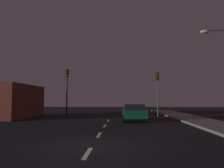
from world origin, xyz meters
TOP-DOWN VIEW (x-y plane):
  - ground_plane at (0.00, 7.00)m, footprint 80.00×80.00m
  - sidewalk_curb_right at (7.50, 7.00)m, footprint 3.00×40.00m
  - lane_stripe_nearest at (0.00, -1.20)m, footprint 0.16×1.60m
  - lane_stripe_second at (0.00, 2.60)m, footprint 0.16×1.60m
  - lane_stripe_third at (0.00, 6.40)m, footprint 0.16×1.60m
  - lane_stripe_fourth at (0.00, 10.20)m, footprint 0.16×1.60m
  - traffic_signal_left at (-4.89, 15.15)m, footprint 0.32×0.38m
  - traffic_signal_right at (5.10, 15.15)m, footprint 0.32×0.38m
  - car_stopped_ahead at (2.20, 10.14)m, footprint 2.03×4.25m
  - storefront_left at (-10.09, 12.94)m, footprint 4.19×7.57m

SIDE VIEW (x-z plane):
  - ground_plane at x=0.00m, z-range 0.00..0.00m
  - lane_stripe_nearest at x=0.00m, z-range 0.00..0.01m
  - lane_stripe_second at x=0.00m, z-range 0.00..0.01m
  - lane_stripe_third at x=0.00m, z-range 0.00..0.01m
  - lane_stripe_fourth at x=0.00m, z-range 0.00..0.01m
  - sidewalk_curb_right at x=7.50m, z-range 0.00..0.15m
  - car_stopped_ahead at x=2.20m, z-range 0.03..1.46m
  - storefront_left at x=-10.09m, z-range 0.00..3.30m
  - traffic_signal_right at x=5.10m, z-range 0.97..5.79m
  - traffic_signal_left at x=-4.89m, z-range 1.03..6.22m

